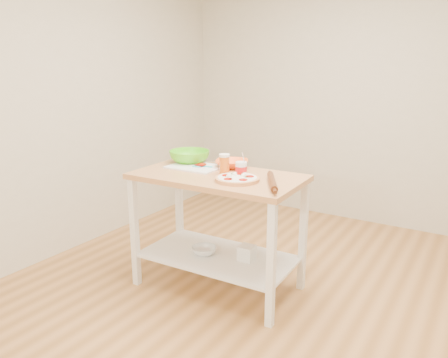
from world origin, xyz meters
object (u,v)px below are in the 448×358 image
at_px(orange_bowl, 232,164).
at_px(cutting_board, 195,166).
at_px(knife, 195,161).
at_px(shelf_bin, 247,253).
at_px(yogurt_tub, 241,169).
at_px(spatula, 202,166).
at_px(pizza, 237,179).
at_px(rolling_pin, 272,182).
at_px(shelf_glass_bowl, 204,251).
at_px(green_bowl, 189,157).
at_px(beer_pint, 224,164).
at_px(prep_island, 218,207).

bearing_deg(orange_bowl, cutting_board, -149.31).
distance_m(knife, shelf_bin, 0.86).
height_order(yogurt_tub, shelf_bin, yogurt_tub).
bearing_deg(orange_bowl, spatula, -141.26).
height_order(pizza, knife, pizza).
relative_size(yogurt_tub, rolling_pin, 0.46).
relative_size(spatula, yogurt_tub, 0.82).
xyz_separation_m(orange_bowl, shelf_glass_bowl, (-0.08, -0.28, -0.64)).
relative_size(green_bowl, beer_pint, 2.13).
xyz_separation_m(orange_bowl, green_bowl, (-0.38, -0.04, 0.02)).
height_order(knife, shelf_bin, knife).
bearing_deg(rolling_pin, knife, 161.68).
xyz_separation_m(prep_island, beer_pint, (0.04, 0.02, 0.33)).
bearing_deg(spatula, orange_bowl, 29.04).
xyz_separation_m(spatula, beer_pint, (0.25, -0.07, 0.06)).
height_order(prep_island, rolling_pin, rolling_pin).
xyz_separation_m(yogurt_tub, rolling_pin, (0.30, -0.11, -0.03)).
bearing_deg(cutting_board, beer_pint, -14.08).
distance_m(knife, rolling_pin, 0.87).
xyz_separation_m(beer_pint, rolling_pin, (0.42, -0.07, -0.05)).
bearing_deg(shelf_bin, pizza, -96.86).
bearing_deg(yogurt_tub, shelf_bin, -14.24).
relative_size(yogurt_tub, shelf_glass_bowl, 0.93).
bearing_deg(rolling_pin, shelf_glass_bowl, 179.09).
relative_size(prep_island, cutting_board, 3.09).
distance_m(prep_island, green_bowl, 0.54).
bearing_deg(pizza, spatula, 157.61).
distance_m(pizza, shelf_glass_bowl, 0.70).
distance_m(knife, shelf_glass_bowl, 0.73).
relative_size(pizza, yogurt_tub, 1.72).
height_order(prep_island, spatula, spatula).
height_order(yogurt_tub, rolling_pin, yogurt_tub).
bearing_deg(green_bowl, knife, 29.16).
relative_size(spatula, orange_bowl, 0.59).
height_order(beer_pint, shelf_bin, beer_pint).
bearing_deg(shelf_bin, prep_island, -168.58).
height_order(pizza, shelf_bin, pizza).
height_order(orange_bowl, shelf_glass_bowl, orange_bowl).
bearing_deg(cutting_board, rolling_pin, -12.04).
relative_size(cutting_board, yogurt_tub, 2.26).
xyz_separation_m(green_bowl, shelf_bin, (0.63, -0.15, -0.63)).
height_order(cutting_board, orange_bowl, orange_bowl).
xyz_separation_m(orange_bowl, rolling_pin, (0.49, -0.29, -0.01)).
bearing_deg(prep_island, yogurt_tub, 21.13).
relative_size(green_bowl, yogurt_tub, 1.81).
relative_size(orange_bowl, green_bowl, 0.78).
xyz_separation_m(knife, beer_pint, (0.41, -0.20, 0.06)).
xyz_separation_m(prep_island, pizza, (0.21, -0.08, 0.26)).
distance_m(prep_island, beer_pint, 0.33).
xyz_separation_m(prep_island, rolling_pin, (0.46, -0.05, 0.27)).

